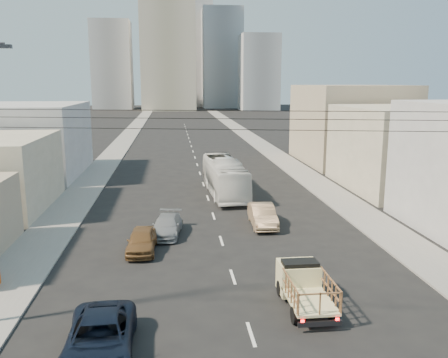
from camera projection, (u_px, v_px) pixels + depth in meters
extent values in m
cube|color=slate|center=(124.00, 141.00, 84.76)|extent=(3.50, 180.00, 0.12)
cube|color=slate|center=(253.00, 139.00, 87.27)|extent=(3.50, 180.00, 0.12)
cube|color=silver|center=(251.00, 334.00, 19.80)|extent=(0.15, 2.00, 0.01)
cube|color=silver|center=(233.00, 277.00, 25.64)|extent=(0.15, 2.00, 0.01)
cube|color=silver|center=(221.00, 241.00, 31.48)|extent=(0.15, 2.00, 0.01)
cube|color=silver|center=(214.00, 216.00, 37.33)|extent=(0.15, 2.00, 0.01)
cube|color=silver|center=(208.00, 198.00, 43.17)|extent=(0.15, 2.00, 0.01)
cube|color=silver|center=(203.00, 184.00, 49.02)|extent=(0.15, 2.00, 0.01)
cube|color=silver|center=(200.00, 173.00, 54.86)|extent=(0.15, 2.00, 0.01)
cube|color=silver|center=(197.00, 165.00, 60.70)|extent=(0.15, 2.00, 0.01)
cube|color=silver|center=(195.00, 157.00, 66.55)|extent=(0.15, 2.00, 0.01)
cube|color=silver|center=(193.00, 151.00, 72.39)|extent=(0.15, 2.00, 0.01)
cube|color=silver|center=(191.00, 146.00, 78.24)|extent=(0.15, 2.00, 0.01)
cube|color=silver|center=(190.00, 142.00, 84.08)|extent=(0.15, 2.00, 0.01)
cube|color=silver|center=(189.00, 138.00, 89.92)|extent=(0.15, 2.00, 0.01)
cube|color=silver|center=(188.00, 135.00, 95.77)|extent=(0.15, 2.00, 0.01)
cube|color=silver|center=(187.00, 132.00, 101.61)|extent=(0.15, 2.00, 0.01)
cube|color=silver|center=(186.00, 129.00, 107.46)|extent=(0.15, 2.00, 0.01)
cube|color=silver|center=(185.00, 127.00, 113.30)|extent=(0.15, 2.00, 0.01)
cube|color=silver|center=(184.00, 124.00, 119.14)|extent=(0.15, 2.00, 0.01)
cube|color=beige|center=(310.00, 300.00, 21.31)|extent=(1.90, 3.00, 0.12)
cube|color=beige|center=(298.00, 277.00, 23.21)|extent=(1.90, 1.60, 1.50)
cube|color=black|center=(300.00, 268.00, 22.85)|extent=(1.70, 0.90, 0.70)
cube|color=#2D2D33|center=(320.00, 324.00, 19.86)|extent=(1.90, 0.12, 0.22)
cube|color=#FF0C0C|center=(303.00, 321.00, 19.75)|extent=(0.15, 0.05, 0.12)
cube|color=#FF0C0C|center=(337.00, 319.00, 19.91)|extent=(0.15, 0.05, 0.12)
cylinder|color=black|center=(280.00, 288.00, 23.33)|extent=(0.25, 0.76, 0.76)
cylinder|color=black|center=(314.00, 287.00, 23.51)|extent=(0.25, 0.76, 0.76)
cylinder|color=black|center=(295.00, 315.00, 20.60)|extent=(0.25, 0.76, 0.76)
cylinder|color=black|center=(333.00, 313.00, 20.78)|extent=(0.25, 0.76, 0.76)
imported|color=black|center=(100.00, 339.00, 17.99)|extent=(2.71, 5.62, 1.54)
imported|color=silver|center=(224.00, 177.00, 44.39)|extent=(3.33, 12.05, 3.32)
imported|color=brown|center=(142.00, 240.00, 29.33)|extent=(1.88, 4.33, 1.45)
imported|color=#957657|center=(263.00, 215.00, 34.65)|extent=(1.82, 4.83, 1.57)
imported|color=gray|center=(167.00, 226.00, 32.58)|extent=(2.44, 4.77, 1.33)
cube|color=#2D2D33|center=(5.00, 46.00, 18.39)|extent=(0.50, 0.25, 0.15)
cylinder|color=black|center=(256.00, 111.00, 17.45)|extent=(23.01, 5.02, 0.02)
cylinder|color=black|center=(256.00, 119.00, 17.51)|extent=(23.01, 5.02, 0.02)
cylinder|color=black|center=(256.00, 130.00, 17.59)|extent=(23.01, 5.02, 0.02)
cube|color=#A59E85|center=(404.00, 148.00, 46.40)|extent=(11.00, 14.00, 8.00)
cube|color=tan|center=(350.00, 124.00, 61.84)|extent=(12.00, 16.00, 10.00)
cube|color=#9A9A9C|center=(25.00, 140.00, 52.95)|extent=(12.00, 16.00, 8.00)
cube|color=tan|center=(168.00, 29.00, 177.01)|extent=(20.00, 20.00, 60.00)
cube|color=gray|center=(222.00, 59.00, 195.96)|extent=(16.00, 16.00, 40.00)
cube|color=gray|center=(112.00, 65.00, 187.00)|extent=(15.00, 15.00, 34.00)
cube|color=#9A9A9C|center=(191.00, 56.00, 208.89)|extent=(18.00, 18.00, 44.00)
cube|color=gray|center=(259.00, 73.00, 178.96)|extent=(14.00, 14.00, 28.00)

